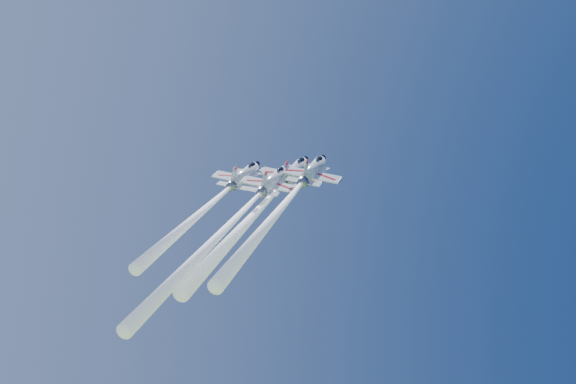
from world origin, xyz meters
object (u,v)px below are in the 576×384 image
jet_lead (264,204)px  jet_right (287,201)px  jet_left (214,201)px  jet_slot (234,220)px

jet_lead → jet_right: size_ratio=1.10×
jet_right → jet_left: bearing=171.1°
jet_lead → jet_left: (-7.98, 0.97, -0.53)m
jet_lead → jet_right: 7.71m
jet_right → jet_slot: 9.93m
jet_lead → jet_slot: jet_lead is taller
jet_lead → jet_right: bearing=-53.8°
jet_lead → jet_left: size_ratio=1.26×
jet_right → jet_slot: size_ratio=0.95×
jet_lead → jet_slot: size_ratio=1.05×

